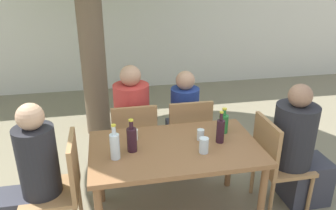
{
  "coord_description": "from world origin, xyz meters",
  "views": [
    {
      "loc": [
        -0.52,
        -2.32,
        2.08
      ],
      "look_at": [
        0.0,
        0.3,
        0.98
      ],
      "focal_mm": 35.0,
      "sensor_mm": 36.0,
      "label": 1
    }
  ],
  "objects_px": {
    "person_seated_1": "(299,152)",
    "drinking_glass_2": "(201,135)",
    "person_seated_3": "(182,123)",
    "patio_chair_3": "(188,133)",
    "water_bottle_1": "(115,146)",
    "dining_table_front": "(175,155)",
    "wine_bottle_0": "(132,139)",
    "drinking_glass_0": "(134,135)",
    "drinking_glass_1": "(204,145)",
    "person_seated_2": "(132,124)",
    "person_seated_0": "(30,183)",
    "green_bottle_3": "(224,123)",
    "patio_chair_2": "(134,138)",
    "wine_bottle_2": "(221,131)",
    "patio_chair_1": "(275,159)",
    "patio_chair_0": "(61,183)"
  },
  "relations": [
    {
      "from": "patio_chair_3",
      "to": "wine_bottle_2",
      "type": "distance_m",
      "value": 0.74
    },
    {
      "from": "wine_bottle_2",
      "to": "drinking_glass_0",
      "type": "distance_m",
      "value": 0.74
    },
    {
      "from": "person_seated_0",
      "to": "wine_bottle_2",
      "type": "distance_m",
      "value": 1.59
    },
    {
      "from": "dining_table_front",
      "to": "person_seated_3",
      "type": "height_order",
      "value": "person_seated_3"
    },
    {
      "from": "person_seated_0",
      "to": "person_seated_1",
      "type": "bearing_deg",
      "value": 90.0
    },
    {
      "from": "wine_bottle_0",
      "to": "drinking_glass_1",
      "type": "xyz_separation_m",
      "value": [
        0.56,
        -0.14,
        -0.04
      ]
    },
    {
      "from": "patio_chair_3",
      "to": "person_seated_3",
      "type": "bearing_deg",
      "value": -90.0
    },
    {
      "from": "person_seated_1",
      "to": "drinking_glass_2",
      "type": "bearing_deg",
      "value": 85.67
    },
    {
      "from": "person_seated_2",
      "to": "patio_chair_1",
      "type": "bearing_deg",
      "value": 144.25
    },
    {
      "from": "patio_chair_1",
      "to": "person_seated_0",
      "type": "relative_size",
      "value": 0.74
    },
    {
      "from": "dining_table_front",
      "to": "wine_bottle_0",
      "type": "distance_m",
      "value": 0.4
    },
    {
      "from": "patio_chair_3",
      "to": "person_seated_0",
      "type": "height_order",
      "value": "person_seated_0"
    },
    {
      "from": "person_seated_2",
      "to": "person_seated_0",
      "type": "bearing_deg",
      "value": 44.55
    },
    {
      "from": "person_seated_0",
      "to": "patio_chair_2",
      "type": "bearing_deg",
      "value": 126.08
    },
    {
      "from": "patio_chair_2",
      "to": "water_bottle_1",
      "type": "xyz_separation_m",
      "value": [
        -0.21,
        -0.74,
        0.35
      ]
    },
    {
      "from": "patio_chair_0",
      "to": "person_seated_1",
      "type": "relative_size",
      "value": 0.74
    },
    {
      "from": "drinking_glass_1",
      "to": "wine_bottle_2",
      "type": "bearing_deg",
      "value": 36.2
    },
    {
      "from": "person_seated_2",
      "to": "green_bottle_3",
      "type": "relative_size",
      "value": 5.24
    },
    {
      "from": "green_bottle_3",
      "to": "person_seated_0",
      "type": "bearing_deg",
      "value": -174.16
    },
    {
      "from": "wine_bottle_0",
      "to": "drinking_glass_0",
      "type": "bearing_deg",
      "value": 80.86
    },
    {
      "from": "drinking_glass_2",
      "to": "patio_chair_3",
      "type": "bearing_deg",
      "value": 85.79
    },
    {
      "from": "person_seated_3",
      "to": "green_bottle_3",
      "type": "height_order",
      "value": "person_seated_3"
    },
    {
      "from": "person_seated_3",
      "to": "wine_bottle_0",
      "type": "bearing_deg",
      "value": 54.53
    },
    {
      "from": "dining_table_front",
      "to": "green_bottle_3",
      "type": "xyz_separation_m",
      "value": [
        0.48,
        0.17,
        0.17
      ]
    },
    {
      "from": "dining_table_front",
      "to": "person_seated_2",
      "type": "bearing_deg",
      "value": 107.81
    },
    {
      "from": "water_bottle_1",
      "to": "drinking_glass_1",
      "type": "distance_m",
      "value": 0.7
    },
    {
      "from": "person_seated_1",
      "to": "drinking_glass_2",
      "type": "xyz_separation_m",
      "value": [
        -0.92,
        0.07,
        0.24
      ]
    },
    {
      "from": "dining_table_front",
      "to": "water_bottle_1",
      "type": "distance_m",
      "value": 0.54
    },
    {
      "from": "person_seated_0",
      "to": "water_bottle_1",
      "type": "height_order",
      "value": "person_seated_0"
    },
    {
      "from": "wine_bottle_0",
      "to": "drinking_glass_1",
      "type": "relative_size",
      "value": 2.19
    },
    {
      "from": "patio_chair_3",
      "to": "water_bottle_1",
      "type": "distance_m",
      "value": 1.12
    },
    {
      "from": "patio_chair_3",
      "to": "green_bottle_3",
      "type": "distance_m",
      "value": 0.61
    },
    {
      "from": "patio_chair_1",
      "to": "patio_chair_3",
      "type": "bearing_deg",
      "value": 45.24
    },
    {
      "from": "person_seated_1",
      "to": "person_seated_3",
      "type": "bearing_deg",
      "value": 44.75
    },
    {
      "from": "patio_chair_2",
      "to": "drinking_glass_0",
      "type": "height_order",
      "value": "patio_chair_2"
    },
    {
      "from": "drinking_glass_2",
      "to": "water_bottle_1",
      "type": "bearing_deg",
      "value": -167.71
    },
    {
      "from": "drinking_glass_0",
      "to": "drinking_glass_1",
      "type": "relative_size",
      "value": 0.75
    },
    {
      "from": "patio_chair_0",
      "to": "wine_bottle_0",
      "type": "distance_m",
      "value": 0.67
    },
    {
      "from": "dining_table_front",
      "to": "water_bottle_1",
      "type": "height_order",
      "value": "water_bottle_1"
    },
    {
      "from": "dining_table_front",
      "to": "drinking_glass_2",
      "type": "height_order",
      "value": "drinking_glass_2"
    },
    {
      "from": "dining_table_front",
      "to": "person_seated_1",
      "type": "bearing_deg",
      "value": -0.0
    },
    {
      "from": "drinking_glass_0",
      "to": "wine_bottle_0",
      "type": "bearing_deg",
      "value": -99.14
    },
    {
      "from": "drinking_glass_2",
      "to": "wine_bottle_0",
      "type": "bearing_deg",
      "value": -173.08
    },
    {
      "from": "person_seated_2",
      "to": "water_bottle_1",
      "type": "height_order",
      "value": "person_seated_2"
    },
    {
      "from": "patio_chair_2",
      "to": "person_seated_0",
      "type": "height_order",
      "value": "person_seated_0"
    },
    {
      "from": "patio_chair_2",
      "to": "person_seated_3",
      "type": "height_order",
      "value": "person_seated_3"
    },
    {
      "from": "green_bottle_3",
      "to": "drinking_glass_1",
      "type": "distance_m",
      "value": 0.41
    },
    {
      "from": "person_seated_3",
      "to": "water_bottle_1",
      "type": "height_order",
      "value": "person_seated_3"
    },
    {
      "from": "person_seated_1",
      "to": "water_bottle_1",
      "type": "relative_size",
      "value": 4.15
    },
    {
      "from": "dining_table_front",
      "to": "drinking_glass_2",
      "type": "relative_size",
      "value": 14.57
    }
  ]
}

